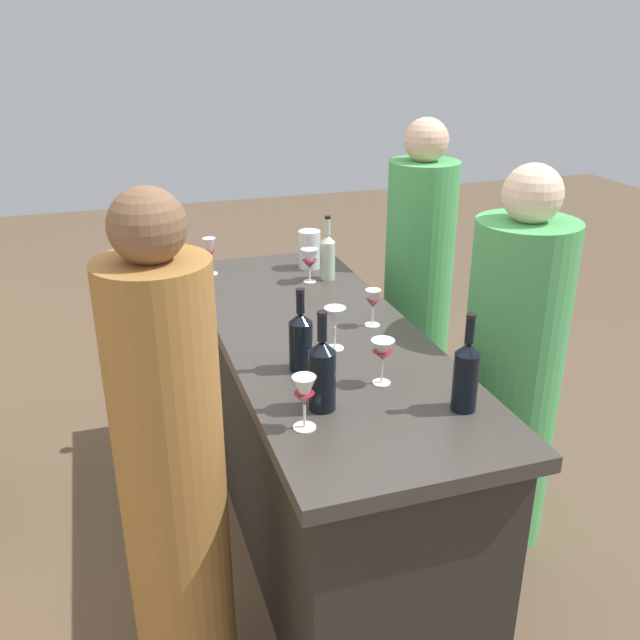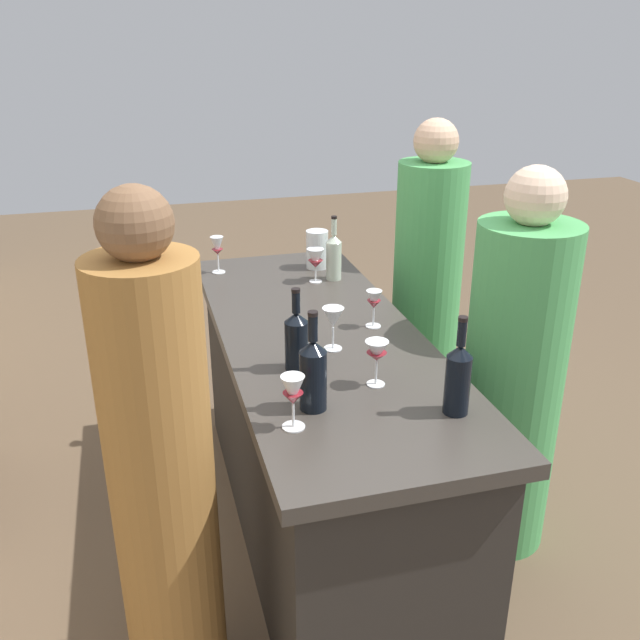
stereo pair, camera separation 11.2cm
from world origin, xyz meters
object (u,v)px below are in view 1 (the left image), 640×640
wine_bottle_leftmost_near_black (466,374)px  person_center_guest (417,292)px  wine_bottle_center_near_black (301,339)px  wine_glass_near_left (373,301)px  wine_glass_far_right (210,249)px  person_left_guest (510,379)px  wine_bottle_second_left_near_black (322,373)px  wine_glass_far_center (304,394)px  water_pitcher (309,249)px  wine_glass_far_left (335,319)px  wine_glass_near_right (383,352)px  wine_glass_near_center (310,260)px  wine_bottle_second_right_clear_pale (327,255)px  person_server_behind (173,488)px

wine_bottle_leftmost_near_black → person_center_guest: size_ratio=0.19×
wine_bottle_center_near_black → wine_glass_near_left: 0.45m
wine_glass_far_right → person_left_guest: 1.43m
wine_bottle_second_left_near_black → wine_glass_far_right: size_ratio=1.83×
wine_bottle_center_near_black → wine_glass_far_center: size_ratio=1.74×
wine_glass_far_center → water_pitcher: bearing=-17.8°
water_pitcher → person_center_guest: (-0.05, -0.55, -0.26)m
person_center_guest → wine_glass_far_right: bearing=-7.6°
wine_bottle_leftmost_near_black → wine_glass_far_right: (1.44, 0.50, 0.00)m
wine_bottle_second_left_near_black → person_left_guest: (0.32, -0.87, -0.32)m
wine_glass_far_center → water_pitcher: (1.35, -0.43, -0.02)m
wine_bottle_center_near_black → wine_glass_far_left: (0.11, -0.16, 0.01)m
wine_glass_far_center → wine_bottle_leftmost_near_black: bearing=-95.2°
wine_glass_near_right → wine_glass_far_left: bearing=11.1°
wine_glass_near_center → wine_glass_far_left: (-0.69, 0.12, 0.01)m
wine_glass_near_left → wine_bottle_second_right_clear_pale: bearing=-0.6°
wine_bottle_leftmost_near_black → wine_bottle_second_right_clear_pale: size_ratio=1.06×
wine_bottle_second_left_near_black → water_pitcher: bearing=-15.6°
wine_glass_near_center → person_left_guest: 1.00m
wine_glass_far_right → wine_glass_near_right: bearing=-164.7°
wine_glass_far_left → person_center_guest: person_center_guest is taller
wine_glass_far_center → wine_bottle_second_left_near_black: bearing=-42.3°
wine_bottle_second_right_clear_pale → wine_glass_far_left: (-0.70, 0.21, 0.00)m
water_pitcher → person_server_behind: person_server_behind is taller
wine_bottle_second_left_near_black → wine_bottle_center_near_black: bearing=-3.0°
wine_bottle_leftmost_near_black → wine_glass_far_left: (0.51, 0.23, -0.00)m
wine_glass_far_center → person_server_behind: 0.46m
wine_bottle_second_right_clear_pale → person_center_guest: person_center_guest is taller
person_center_guest → person_server_behind: person_server_behind is taller
wine_bottle_leftmost_near_black → wine_glass_far_center: wine_bottle_leftmost_near_black is taller
wine_glass_near_left → wine_glass_far_left: size_ratio=0.93×
wine_glass_far_left → person_left_guest: person_left_guest is taller
water_pitcher → person_center_guest: size_ratio=0.11×
wine_glass_near_right → person_left_guest: size_ratio=0.10×
wine_bottle_center_near_black → wine_glass_near_center: size_ratio=1.86×
wine_bottle_leftmost_near_black → wine_bottle_center_near_black: wine_bottle_leftmost_near_black is taller
wine_glass_far_left → wine_bottle_second_left_near_black: bearing=155.6°
wine_bottle_second_left_near_black → wine_glass_far_center: size_ratio=1.91×
wine_glass_far_right → person_center_guest: (-0.10, -1.01, -0.29)m
wine_glass_near_left → person_center_guest: bearing=-37.5°
wine_glass_near_right → wine_glass_far_left: 0.30m
wine_glass_far_left → wine_bottle_second_right_clear_pale: bearing=-16.6°
water_pitcher → wine_glass_near_right: bearing=174.0°
wine_glass_near_left → wine_glass_far_right: (0.78, 0.48, 0.02)m
person_server_behind → wine_glass_far_center: bearing=-0.2°
person_center_guest → person_server_behind: bearing=40.9°
wine_glass_near_left → wine_glass_far_left: (-0.15, 0.20, 0.01)m
person_server_behind → wine_bottle_center_near_black: bearing=39.6°
wine_glass_far_right → person_center_guest: size_ratio=0.11×
wine_glass_near_right → water_pitcher: size_ratio=0.85×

